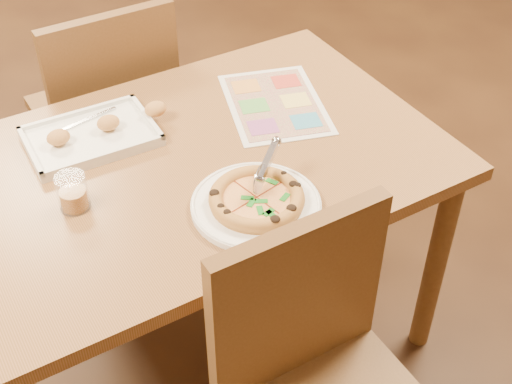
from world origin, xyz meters
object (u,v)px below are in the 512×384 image
chair_near (319,364)px  dining_table (191,185)px  menu (275,104)px  appetizer_tray (95,135)px  glass_tumbler (73,194)px  chair_far (109,98)px  pizza (257,199)px  plate (256,205)px  pizza_cutter (266,166)px

chair_near → dining_table: bearing=90.0°
chair_near → menu: 0.79m
appetizer_tray → glass_tumbler: glass_tumbler is taller
chair_far → chair_near: bearing=90.0°
pizza → glass_tumbler: glass_tumbler is taller
plate → glass_tumbler: glass_tumbler is taller
glass_tumbler → menu: (0.64, 0.13, -0.04)m
pizza_cutter → chair_near: bearing=-140.8°
dining_table → plate: bearing=-77.9°
plate → menu: size_ratio=0.85×
chair_near → chair_far: same height
dining_table → chair_near: (0.00, -0.60, -0.07)m
pizza_cutter → plate: bearing=-178.5°
chair_far → plate: chair_far is taller
appetizer_tray → glass_tumbler: 0.27m
pizza → dining_table: bearing=102.6°
dining_table → appetizer_tray: appetizer_tray is taller
dining_table → appetizer_tray: 0.29m
pizza → menu: size_ratio=0.62×
dining_table → pizza_cutter: size_ratio=10.70×
pizza_cutter → menu: bearing=18.3°
plate → glass_tumbler: size_ratio=3.38×
plate → chair_far: bearing=93.6°
chair_near → chair_far: bearing=90.0°
chair_far → pizza: chair_far is taller
dining_table → chair_far: chair_far is taller
dining_table → chair_near: bearing=-90.0°
chair_far → appetizer_tray: (-0.17, -0.40, 0.17)m
dining_table → plate: 0.27m
dining_table → menu: size_ratio=3.57×
plate → menu: (0.27, 0.35, -0.01)m
pizza_cutter → chair_far: bearing=60.9°
pizza → chair_near: bearing=-98.9°
appetizer_tray → pizza: bearing=-62.9°
appetizer_tray → menu: 0.51m
plate → pizza_cutter: 0.10m
menu → chair_near: bearing=-114.7°
dining_table → chair_far: (-0.00, 0.60, -0.07)m
menu → pizza: bearing=-127.6°
menu → glass_tumbler: bearing=-168.7°
dining_table → appetizer_tray: (-0.17, 0.20, 0.10)m
appetizer_tray → menu: appetizer_tray is taller
dining_table → pizza: 0.28m
chair_far → glass_tumbler: size_ratio=5.16×
chair_near → pizza_cutter: chair_near is taller
pizza → menu: pizza is taller
chair_near → glass_tumbler: size_ratio=5.16×
pizza_cutter → appetizer_tray: bearing=87.5°
plate → appetizer_tray: (-0.23, 0.45, 0.01)m
chair_near → chair_far: (-0.00, 1.20, 0.00)m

